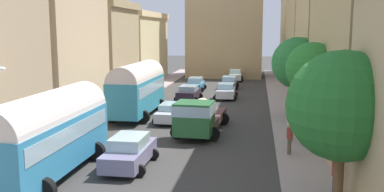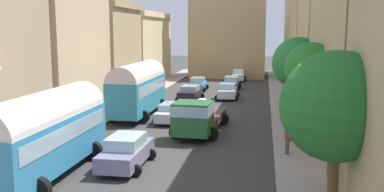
{
  "view_description": "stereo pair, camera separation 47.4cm",
  "coord_description": "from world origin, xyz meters",
  "views": [
    {
      "loc": [
        4.86,
        -10.26,
        6.83
      ],
      "look_at": [
        0.0,
        20.89,
        1.92
      ],
      "focal_mm": 39.36,
      "sensor_mm": 36.0,
      "label": 1
    },
    {
      "loc": [
        5.32,
        -10.18,
        6.83
      ],
      "look_at": [
        0.0,
        20.89,
        1.92
      ],
      "focal_mm": 39.36,
      "sensor_mm": 36.0,
      "label": 2
    }
  ],
  "objects": [
    {
      "name": "sidewalk_left",
      "position": [
        -7.25,
        27.0,
        0.07
      ],
      "size": [
        2.5,
        70.0,
        0.14
      ],
      "primitive_type": "cube",
      "color": "#A59292",
      "rests_on": "ground"
    },
    {
      "name": "distant_church",
      "position": [
        0.0,
        52.4,
        6.96
      ],
      "size": [
        10.9,
        7.35,
        20.63
      ],
      "color": "tan",
      "rests_on": "ground"
    },
    {
      "name": "parked_bus_1",
      "position": [
        -4.59,
        21.99,
        2.38
      ],
      "size": [
        3.34,
        8.57,
        4.29
      ],
      "color": "teal",
      "rests_on": "ground"
    },
    {
      "name": "car_2",
      "position": [
        1.89,
        47.06,
        0.8
      ],
      "size": [
        2.32,
        3.78,
        1.61
      ],
      "color": "silver",
      "rests_on": "ground"
    },
    {
      "name": "car_3",
      "position": [
        -1.41,
        9.47,
        0.81
      ],
      "size": [
        2.39,
        4.34,
        1.63
      ],
      "color": "slate",
      "rests_on": "ground"
    },
    {
      "name": "cargo_truck_0",
      "position": [
        1.14,
        16.58,
        1.29
      ],
      "size": [
        3.45,
        7.82,
        2.47
      ],
      "color": "#265E30",
      "rests_on": "ground"
    },
    {
      "name": "roadside_tree_1",
      "position": [
        7.9,
        14.07,
        4.71
      ],
      "size": [
        2.95,
        2.95,
        6.22
      ],
      "color": "brown",
      "rests_on": "ground"
    },
    {
      "name": "car_1",
      "position": [
        1.6,
        39.06,
        0.75
      ],
      "size": [
        2.27,
        4.02,
        1.5
      ],
      "color": "slate",
      "rests_on": "ground"
    },
    {
      "name": "building_left_4",
      "position": [
        -10.91,
        44.3,
        4.63
      ],
      "size": [
        5.3,
        14.65,
        9.21
      ],
      "color": "beige",
      "rests_on": "ground"
    },
    {
      "name": "building_right_3",
      "position": [
        11.24,
        41.63,
        6.36
      ],
      "size": [
        5.48,
        14.72,
        12.71
      ],
      "color": "tan",
      "rests_on": "ground"
    },
    {
      "name": "parked_bus_0",
      "position": [
        -4.68,
        7.49,
        2.22
      ],
      "size": [
        3.35,
        8.97,
        4.04
      ],
      "color": "teal",
      "rests_on": "ground"
    },
    {
      "name": "building_right_2",
      "position": [
        10.85,
        27.84,
        6.62
      ],
      "size": [
        4.7,
        11.33,
        13.23
      ],
      "color": "tan",
      "rests_on": "ground"
    },
    {
      "name": "car_4",
      "position": [
        -1.56,
        20.29,
        0.73
      ],
      "size": [
        2.17,
        4.28,
        1.42
      ],
      "color": "silver",
      "rests_on": "ground"
    },
    {
      "name": "roadside_tree_0",
      "position": [
        7.9,
        5.19,
        4.16
      ],
      "size": [
        4.02,
        4.02,
        6.18
      ],
      "color": "brown",
      "rests_on": "ground"
    },
    {
      "name": "building_right_1",
      "position": [
        10.66,
        14.54,
        6.53
      ],
      "size": [
        4.75,
        13.79,
        13.02
      ],
      "color": "tan",
      "rests_on": "ground"
    },
    {
      "name": "building_left_2",
      "position": [
        -10.6,
        21.45,
        6.53
      ],
      "size": [
        4.61,
        9.96,
        13.0
      ],
      "color": "#CEB28A",
      "rests_on": "ground"
    },
    {
      "name": "car_6",
      "position": [
        -2.1,
        37.05,
        0.77
      ],
      "size": [
        2.28,
        4.1,
        1.54
      ],
      "color": "#368EC8",
      "rests_on": "ground"
    },
    {
      "name": "building_right_4",
      "position": [
        10.78,
        55.99,
        6.19
      ],
      "size": [
        5.01,
        12.81,
        12.34
      ],
      "color": "tan",
      "rests_on": "ground"
    },
    {
      "name": "pedestrian_1",
      "position": [
        6.69,
        12.58,
        1.07
      ],
      "size": [
        0.4,
        0.4,
        1.85
      ],
      "color": "brown",
      "rests_on": "ground"
    },
    {
      "name": "sidewalk_right",
      "position": [
        7.25,
        27.0,
        0.07
      ],
      "size": [
        2.5,
        70.0,
        0.14
      ],
      "primitive_type": "cube",
      "color": "#A19694",
      "rests_on": "ground"
    },
    {
      "name": "pedestrian_2",
      "position": [
        8.08,
        6.72,
        1.06
      ],
      "size": [
        0.37,
        0.37,
        1.85
      ],
      "color": "#202D4E",
      "rests_on": "ground"
    },
    {
      "name": "building_left_3",
      "position": [
        -11.08,
        31.85,
        4.93
      ],
      "size": [
        5.67,
        9.02,
        9.79
      ],
      "color": "tan",
      "rests_on": "ground"
    },
    {
      "name": "roadside_tree_2",
      "position": [
        7.9,
        22.77,
        4.37
      ],
      "size": [
        3.98,
        3.98,
        6.37
      ],
      "color": "brown",
      "rests_on": "ground"
    },
    {
      "name": "ground_plane",
      "position": [
        0.0,
        27.0,
        0.0
      ],
      "size": [
        154.0,
        154.0,
        0.0
      ],
      "primitive_type": "plane",
      "color": "#3B3A38"
    },
    {
      "name": "pedestrian_0",
      "position": [
        6.99,
        15.68,
        1.02
      ],
      "size": [
        0.44,
        0.44,
        1.8
      ],
      "color": "#806362",
      "rests_on": "ground"
    },
    {
      "name": "car_5",
      "position": [
        -1.76,
        30.15,
        0.76
      ],
      "size": [
        2.49,
        4.0,
        1.49
      ],
      "color": "#281D2A",
      "rests_on": "ground"
    },
    {
      "name": "car_0",
      "position": [
        1.78,
        31.62,
        0.8
      ],
      "size": [
        2.35,
        3.66,
        1.6
      ],
      "color": "silver",
      "rests_on": "ground"
    }
  ]
}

